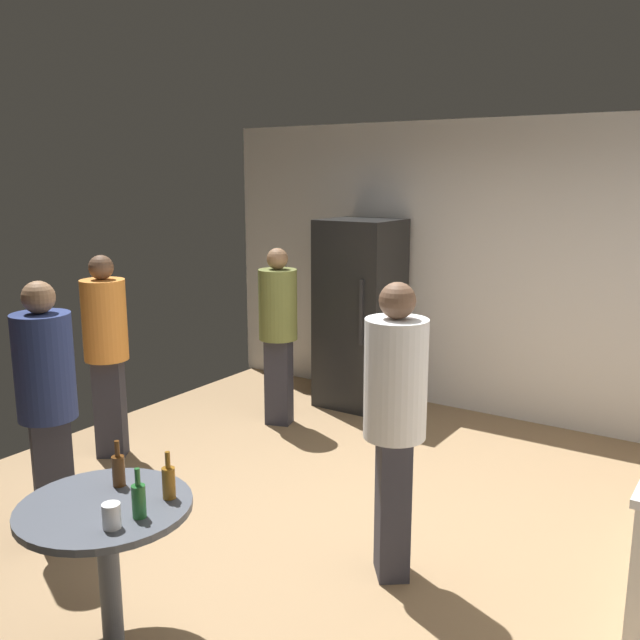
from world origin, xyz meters
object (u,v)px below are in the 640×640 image
person_in_white_shirt (395,409)px  person_in_olive_shirt (278,323)px  refrigerator (360,314)px  beer_bottle_brown (118,469)px  plastic_cup_white (112,516)px  person_in_orange_shirt (106,341)px  foreground_table (106,525)px  person_in_navy_shirt (47,394)px  beer_bottle_green (139,500)px  beer_bottle_amber (169,481)px

person_in_white_shirt → person_in_olive_shirt: 2.55m
refrigerator → beer_bottle_brown: bearing=-78.3°
beer_bottle_brown → person_in_white_shirt: 1.45m
plastic_cup_white → person_in_orange_shirt: person_in_orange_shirt is taller
foreground_table → person_in_olive_shirt: bearing=112.0°
refrigerator → foreground_table: size_ratio=2.25×
plastic_cup_white → foreground_table: bearing=148.1°
person_in_olive_shirt → person_in_navy_shirt: bearing=-14.6°
beer_bottle_green → person_in_olive_shirt: 3.19m
beer_bottle_green → plastic_cup_white: (-0.03, -0.13, -0.03)m
foreground_table → beer_bottle_green: (0.23, 0.00, 0.19)m
plastic_cup_white → person_in_orange_shirt: bearing=140.6°
beer_bottle_green → refrigerator: bearing=105.9°
beer_bottle_amber → plastic_cup_white: 0.34m
beer_bottle_amber → person_in_navy_shirt: size_ratio=0.14×
person_in_white_shirt → person_in_olive_shirt: bearing=-76.5°
refrigerator → person_in_white_shirt: refrigerator is taller
beer_bottle_amber → person_in_orange_shirt: bearing=146.7°
person_in_navy_shirt → person_in_olive_shirt: 2.41m
beer_bottle_brown → beer_bottle_green: bearing=-27.0°
refrigerator → person_in_white_shirt: size_ratio=1.08×
beer_bottle_brown → plastic_cup_white: size_ratio=2.09×
beer_bottle_amber → person_in_navy_shirt: 1.29m
beer_bottle_brown → person_in_orange_shirt: person_in_orange_shirt is taller
person_in_navy_shirt → person_in_olive_shirt: person_in_navy_shirt is taller
beer_bottle_brown → person_in_olive_shirt: size_ratio=0.14×
person_in_navy_shirt → person_in_orange_shirt: (-0.78, 1.09, -0.00)m
plastic_cup_white → person_in_olive_shirt: (-1.36, 3.00, 0.14)m
person_in_olive_shirt → person_in_white_shirt: bearing=34.1°
plastic_cup_white → person_in_olive_shirt: person_in_olive_shirt is taller
refrigerator → person_in_navy_shirt: (-0.22, -3.29, 0.05)m
beer_bottle_amber → beer_bottle_green: (0.02, -0.20, 0.00)m
beer_bottle_brown → beer_bottle_amber: bearing=7.4°
foreground_table → beer_bottle_brown: 0.27m
beer_bottle_amber → beer_bottle_brown: 0.30m
person_in_white_shirt → person_in_orange_shirt: (-2.66, 0.27, -0.04)m
foreground_table → beer_bottle_brown: beer_bottle_brown is taller
foreground_table → person_in_orange_shirt: bearing=139.9°
person_in_orange_shirt → refrigerator: bearing=121.9°
refrigerator → person_in_orange_shirt: refrigerator is taller
person_in_white_shirt → person_in_navy_shirt: person_in_white_shirt is taller
beer_bottle_amber → person_in_olive_shirt: person_in_olive_shirt is taller
beer_bottle_brown → person_in_olive_shirt: person_in_olive_shirt is taller
refrigerator → plastic_cup_white: size_ratio=16.36×
person_in_orange_shirt → person_in_white_shirt: bearing=50.5°
beer_bottle_brown → beer_bottle_green: same height
plastic_cup_white → person_in_navy_shirt: person_in_navy_shirt is taller
refrigerator → beer_bottle_amber: 3.70m
person_in_olive_shirt → beer_bottle_green: bearing=8.7°
person_in_olive_shirt → person_in_orange_shirt: 1.49m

